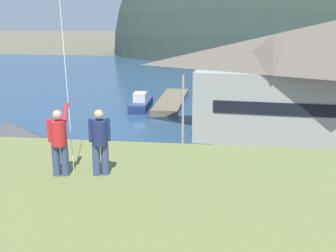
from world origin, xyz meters
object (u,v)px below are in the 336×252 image
(parked_car_front_row_silver, at_px, (291,180))
(parked_car_mid_row_center, at_px, (104,176))
(wharf_dock, at_px, (172,101))
(parked_car_back_row_right, at_px, (157,217))
(person_kite_flyer, at_px, (59,140))
(storage_shed_near_lot, at_px, (13,160))
(parked_car_front_row_red, at_px, (64,217))
(harbor_lodge, at_px, (331,77))
(moored_boat_wharfside, at_px, (141,103))
(parked_car_front_row_end, at_px, (267,237))
(person_companion, at_px, (100,140))
(parking_light_pole, at_px, (183,118))
(parked_car_mid_row_near, at_px, (185,178))

(parked_car_front_row_silver, xyz_separation_m, parked_car_mid_row_center, (-12.17, -0.87, 0.00))
(wharf_dock, height_order, parked_car_front_row_silver, parked_car_front_row_silver)
(parked_car_back_row_right, distance_m, person_kite_flyer, 12.32)
(storage_shed_near_lot, distance_m, parked_car_front_row_red, 6.31)
(harbor_lodge, distance_m, moored_boat_wharfside, 22.94)
(parked_car_front_row_end, distance_m, person_companion, 12.33)
(parked_car_mid_row_center, height_order, person_kite_flyer, person_kite_flyer)
(person_companion, bearing_deg, parked_car_front_row_end, 57.16)
(storage_shed_near_lot, xyz_separation_m, wharf_dock, (6.14, 31.18, -2.28))
(harbor_lodge, distance_m, parking_light_pole, 17.28)
(parking_light_pole, relative_size, person_companion, 4.14)
(harbor_lodge, bearing_deg, moored_boat_wharfside, 153.91)
(moored_boat_wharfside, bearing_deg, person_kite_flyer, -81.73)
(moored_boat_wharfside, distance_m, parked_car_front_row_silver, 28.41)
(parked_car_front_row_end, bearing_deg, parked_car_mid_row_near, 123.29)
(parked_car_front_row_red, relative_size, person_kite_flyer, 2.34)
(parked_car_front_row_red, height_order, parking_light_pole, parking_light_pole)
(storage_shed_near_lot, height_order, parked_car_mid_row_center, storage_shed_near_lot)
(parked_car_front_row_red, bearing_deg, parked_car_front_row_silver, 28.37)
(harbor_lodge, relative_size, parked_car_back_row_right, 6.40)
(moored_boat_wharfside, relative_size, parked_car_front_row_silver, 1.59)
(parked_car_front_row_end, bearing_deg, moored_boat_wharfside, 111.17)
(parked_car_mid_row_near, xyz_separation_m, person_companion, (-0.85, -15.44, 7.15))
(parked_car_front_row_end, distance_m, parked_car_mid_row_center, 11.95)
(parked_car_mid_row_near, height_order, parked_car_front_row_red, same)
(parked_car_front_row_end, relative_size, person_kite_flyer, 2.29)
(parked_car_front_row_end, relative_size, parked_car_front_row_silver, 1.00)
(storage_shed_near_lot, xyz_separation_m, parked_car_mid_row_center, (5.19, 2.04, -1.56))
(parked_car_front_row_silver, distance_m, parked_car_front_row_red, 14.40)
(parked_car_mid_row_center, xyz_separation_m, person_kite_flyer, (3.43, -15.30, 7.16))
(storage_shed_near_lot, relative_size, moored_boat_wharfside, 0.89)
(wharf_dock, distance_m, parked_car_front_row_silver, 30.43)
(parked_car_mid_row_near, height_order, parking_light_pole, parking_light_pole)
(harbor_lodge, distance_m, parked_car_front_row_silver, 16.23)
(harbor_lodge, height_order, parked_car_front_row_end, harbor_lodge)
(wharf_dock, bearing_deg, storage_shed_near_lot, -101.13)
(moored_boat_wharfside, relative_size, parking_light_pole, 0.94)
(storage_shed_near_lot, xyz_separation_m, parked_car_front_row_red, (4.68, -3.93, -1.56))
(wharf_dock, distance_m, moored_boat_wharfside, 5.20)
(harbor_lodge, height_order, person_kite_flyer, harbor_lodge)
(parked_car_mid_row_center, relative_size, person_kite_flyer, 2.33)
(moored_boat_wharfside, xyz_separation_m, parked_car_mid_row_center, (2.45, -25.22, 0.34))
(parked_car_mid_row_near, bearing_deg, parked_car_back_row_right, -99.57)
(person_companion, bearing_deg, parking_light_pole, 88.89)
(person_companion, bearing_deg, parked_car_mid_row_near, 86.84)
(parked_car_front_row_end, bearing_deg, parked_car_front_row_red, 176.11)
(parked_car_mid_row_center, height_order, parked_car_back_row_right, same)
(parked_car_mid_row_near, relative_size, person_kite_flyer, 2.26)
(person_companion, bearing_deg, parked_car_front_row_red, 118.47)
(moored_boat_wharfside, bearing_deg, parked_car_front_row_end, -68.83)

